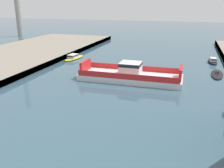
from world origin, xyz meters
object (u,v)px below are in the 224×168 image
(moored_boat_near_left, at_px, (74,57))
(moored_boat_far_right, at_px, (217,74))
(chain_ferry, at_px, (130,75))
(moored_boat_near_right, at_px, (213,61))

(moored_boat_near_left, bearing_deg, moored_boat_far_right, -8.16)
(chain_ferry, relative_size, moored_boat_near_left, 2.33)
(moored_boat_near_right, bearing_deg, moored_boat_far_right, -89.33)
(chain_ferry, xyz_separation_m, moored_boat_far_right, (16.65, 8.99, -0.88))
(chain_ferry, height_order, moored_boat_far_right, chain_ferry)
(moored_boat_near_left, height_order, moored_boat_far_right, moored_boat_near_left)
(moored_boat_near_left, relative_size, moored_boat_far_right, 1.02)
(chain_ferry, bearing_deg, moored_boat_near_right, 51.34)
(moored_boat_near_left, relative_size, moored_boat_near_right, 1.30)
(chain_ferry, height_order, moored_boat_near_right, chain_ferry)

